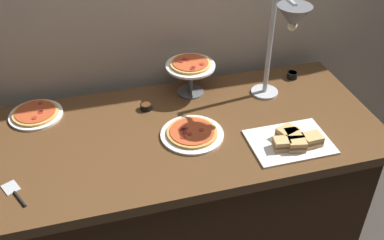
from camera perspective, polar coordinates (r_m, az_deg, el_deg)
The scene contains 11 objects.
ground_plane at distance 2.65m, azimuth -1.39°, elevation -14.45°, with size 8.00×8.00×0.00m, color #38332D.
back_wall at distance 2.32m, azimuth -5.00°, elevation 14.73°, with size 4.40×0.04×2.40m, color #B7A893.
buffet_table at distance 2.36m, azimuth -1.53°, elevation -8.56°, with size 1.90×0.84×0.76m.
heat_lamp at distance 2.07m, azimuth 11.95°, elevation 11.34°, with size 0.15×0.34×0.57m.
pizza_plate_front at distance 2.08m, azimuth 0.00°, elevation -1.71°, with size 0.29×0.29×0.03m.
pizza_plate_center at distance 2.33m, azimuth -19.03°, elevation 0.74°, with size 0.26×0.26×0.03m.
pizza_plate_raised_stand at distance 2.30m, azimuth -0.20°, elevation 6.52°, with size 0.25×0.25×0.18m.
sandwich_platter at distance 2.07m, azimuth 12.51°, elevation -2.52°, with size 0.36×0.26×0.06m.
sauce_cup_near at distance 2.25m, azimuth -5.78°, elevation 1.70°, with size 0.06×0.06×0.03m.
sauce_cup_far at distance 2.55m, azimuth 12.49°, elevation 5.54°, with size 0.06×0.06×0.04m.
serving_spatula at distance 1.94m, azimuth -21.35°, elevation -8.55°, with size 0.10×0.17×0.01m.
Camera 1 is at (-0.38, -1.62, 2.06)m, focal length 42.47 mm.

